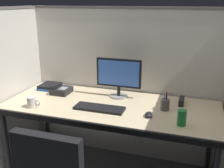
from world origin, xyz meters
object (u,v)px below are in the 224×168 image
keyboard_main (99,108)px  coffee_mug (32,102)px  book_stack (48,86)px  monitor_center (119,75)px  desk_phone (61,90)px  computer_mouse (149,114)px  soda_can (182,118)px  pen_cup (165,105)px  desk (110,110)px  red_stapler (181,101)px

keyboard_main → coffee_mug: 0.59m
coffee_mug → book_stack: bearing=105.6°
monitor_center → desk_phone: size_ratio=2.26×
computer_mouse → book_stack: book_stack is taller
soda_can → keyboard_main: bearing=172.4°
pen_cup → soda_can: pen_cup is taller
computer_mouse → pen_cup: pen_cup is taller
desk → keyboard_main: (-0.06, -0.11, 0.06)m
desk → soda_can: soda_can is taller
monitor_center → red_stapler: 0.62m
desk → monitor_center: 0.35m
desk → red_stapler: size_ratio=12.67×
desk_phone → book_stack: size_ratio=0.87×
desk → pen_cup: pen_cup is taller
coffee_mug → desk_phone: coffee_mug is taller
monitor_center → pen_cup: monitor_center is taller
coffee_mug → red_stapler: (1.23, 0.47, -0.02)m
keyboard_main → desk_phone: size_ratio=2.26×
pen_cup → red_stapler: (0.13, 0.18, -0.02)m
computer_mouse → soda_can: size_ratio=0.79×
desk → soda_can: (0.63, -0.20, 0.11)m
book_stack → red_stapler: red_stapler is taller
keyboard_main → pen_cup: 0.56m
keyboard_main → red_stapler: bearing=27.0°
desk → desk_phone: size_ratio=10.00×
keyboard_main → red_stapler: red_stapler is taller
computer_mouse → red_stapler: (0.23, 0.35, 0.01)m
book_stack → pen_cup: bearing=-9.2°
keyboard_main → pen_cup: size_ratio=2.63×
desk → soda_can: size_ratio=15.57×
monitor_center → desk_phone: bearing=-172.2°
pen_cup → monitor_center: bearing=158.5°
keyboard_main → coffee_mug: coffee_mug is taller
coffee_mug → soda_can: size_ratio=1.03×
pen_cup → soda_can: 0.29m
desk_phone → pen_cup: (1.04, -0.10, 0.02)m
desk → monitor_center: monitor_center is taller
desk → keyboard_main: 0.14m
desk → coffee_mug: coffee_mug is taller
computer_mouse → soda_can: bearing=-16.9°
desk → keyboard_main: keyboard_main is taller
coffee_mug → red_stapler: bearing=21.0°
soda_can → book_stack: bearing=162.1°
monitor_center → book_stack: (-0.78, 0.02, -0.19)m
coffee_mug → book_stack: size_ratio=0.58×
keyboard_main → coffee_mug: size_ratio=3.41×
red_stapler → pen_cup: bearing=-125.5°
book_stack → keyboard_main: bearing=-26.9°
monitor_center → coffee_mug: size_ratio=3.41×
desk → red_stapler: red_stapler is taller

